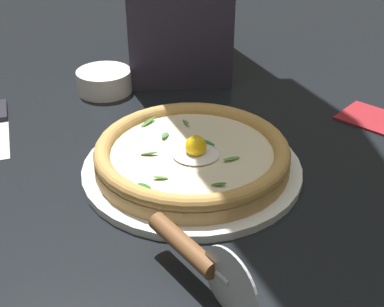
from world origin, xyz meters
name	(u,v)px	position (x,y,z in m)	size (l,w,h in m)	color
ground_plane	(197,177)	(0.00, 0.00, -0.01)	(2.40, 2.40, 0.03)	black
pizza_plate	(192,168)	(-0.01, -0.01, 0.01)	(0.33, 0.33, 0.01)	white
pizza	(192,154)	(-0.01, -0.01, 0.03)	(0.29, 0.29, 0.06)	tan
side_bowl	(104,81)	(-0.20, 0.27, 0.02)	(0.11, 0.11, 0.04)	white
pizza_cutter	(199,255)	(0.02, -0.23, 0.04)	(0.12, 0.13, 0.08)	silver
table_knife	(3,119)	(-0.35, 0.13, 0.00)	(0.10, 0.20, 0.01)	silver
folded_napkin	(381,120)	(0.31, 0.18, 0.00)	(0.14, 0.09, 0.01)	maroon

